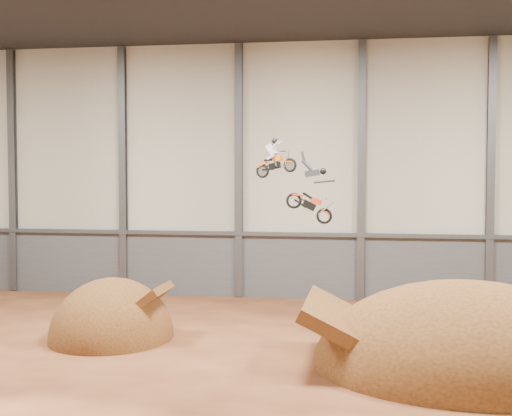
% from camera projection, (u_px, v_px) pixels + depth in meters
% --- Properties ---
extents(floor, '(40.00, 40.00, 0.00)m').
position_uv_depth(floor, '(257.00, 375.00, 24.39)').
color(floor, '#542916').
rests_on(floor, ground).
extents(back_wall, '(40.00, 0.10, 14.00)m').
position_uv_depth(back_wall, '(300.00, 171.00, 38.82)').
color(back_wall, beige).
rests_on(back_wall, ground).
extents(lower_band_back, '(39.80, 0.18, 3.50)m').
position_uv_depth(lower_band_back, '(299.00, 267.00, 38.99)').
color(lower_band_back, '#4C4E53').
rests_on(lower_band_back, ground).
extents(steel_rail, '(39.80, 0.35, 0.20)m').
position_uv_depth(steel_rail, '(299.00, 234.00, 38.75)').
color(steel_rail, '#47494F').
rests_on(steel_rail, lower_band_back).
extents(steel_column_0, '(0.40, 0.36, 13.90)m').
position_uv_depth(steel_column_0, '(13.00, 171.00, 41.24)').
color(steel_column_0, '#47494F').
rests_on(steel_column_0, ground).
extents(steel_column_1, '(0.40, 0.36, 13.90)m').
position_uv_depth(steel_column_1, '(123.00, 171.00, 40.19)').
color(steel_column_1, '#47494F').
rests_on(steel_column_1, ground).
extents(steel_column_2, '(0.40, 0.36, 13.90)m').
position_uv_depth(steel_column_2, '(239.00, 171.00, 39.15)').
color(steel_column_2, '#47494F').
rests_on(steel_column_2, ground).
extents(steel_column_3, '(0.40, 0.36, 13.90)m').
position_uv_depth(steel_column_3, '(361.00, 171.00, 38.10)').
color(steel_column_3, '#47494F').
rests_on(steel_column_3, ground).
extents(steel_column_4, '(0.40, 0.36, 13.90)m').
position_uv_depth(steel_column_4, '(491.00, 171.00, 37.05)').
color(steel_column_4, '#47494F').
rests_on(steel_column_4, ground).
extents(takeoff_ramp, '(5.08, 5.86, 5.08)m').
position_uv_depth(takeoff_ramp, '(112.00, 338.00, 29.76)').
color(takeoff_ramp, '#412410').
rests_on(takeoff_ramp, ground).
extents(landing_ramp, '(10.79, 9.54, 6.22)m').
position_uv_depth(landing_ramp, '(466.00, 368.00, 25.24)').
color(landing_ramp, '#412410').
rests_on(landing_ramp, ground).
extents(fmx_rider_a, '(2.29, 1.29, 2.04)m').
position_uv_depth(fmx_rider_a, '(277.00, 155.00, 30.37)').
color(fmx_rider_a, '#F05900').
extents(fmx_rider_b, '(3.44, 0.81, 3.26)m').
position_uv_depth(fmx_rider_b, '(306.00, 187.00, 29.13)').
color(fmx_rider_b, red).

